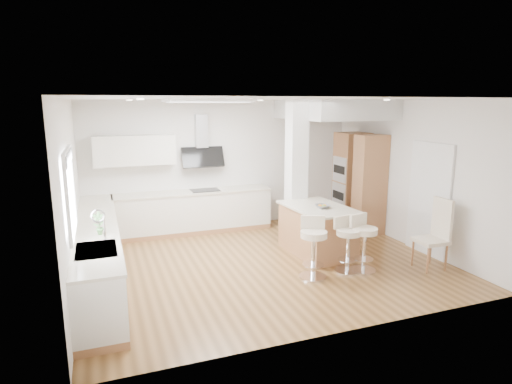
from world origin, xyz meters
name	(u,v)px	position (x,y,z in m)	size (l,w,h in m)	color
ground	(264,262)	(0.00, 0.00, 0.00)	(6.00, 6.00, 0.00)	olive
ceiling	(264,262)	(0.00, 0.00, 0.00)	(6.00, 5.00, 0.02)	silver
wall_back	(223,164)	(0.00, 2.50, 1.40)	(6.00, 0.04, 2.80)	white
wall_left	(71,197)	(-3.00, 0.00, 1.40)	(0.04, 5.00, 2.80)	white
wall_right	(409,174)	(3.00, 0.00, 1.40)	(0.04, 5.00, 2.80)	white
skylight	(208,101)	(-0.79, 0.60, 2.77)	(4.10, 2.10, 0.06)	white
window_left	(69,188)	(-2.96, -0.90, 1.69)	(0.06, 1.28, 1.07)	silver
doorway_right	(429,201)	(2.97, -0.60, 1.00)	(0.05, 1.00, 2.10)	#4C433C
counter_left	(98,251)	(-2.70, 0.23, 0.46)	(0.63, 4.50, 1.35)	#B1784B
counter_back	(186,201)	(-0.91, 2.22, 0.70)	(3.62, 0.63, 2.50)	#B1784B
pillar	(296,172)	(1.05, 0.95, 1.40)	(0.35, 0.35, 2.80)	white
soffit	(333,110)	(2.10, 1.40, 2.60)	(1.78, 2.20, 0.40)	silver
oven_column	(358,182)	(2.68, 1.23, 1.05)	(0.63, 1.21, 2.10)	#B1784B
peninsula	(317,230)	(1.10, 0.11, 0.45)	(1.07, 1.53, 0.96)	#B1784B
bar_stool_a	(313,244)	(0.50, -0.87, 0.55)	(0.57, 0.57, 0.98)	silver
bar_stool_b	(347,241)	(1.13, -0.85, 0.52)	(0.48, 0.48, 0.92)	silver
bar_stool_c	(363,240)	(1.40, -0.91, 0.53)	(0.51, 0.51, 0.94)	silver
dining_chair	(436,231)	(2.61, -1.22, 0.64)	(0.47, 0.47, 1.19)	beige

